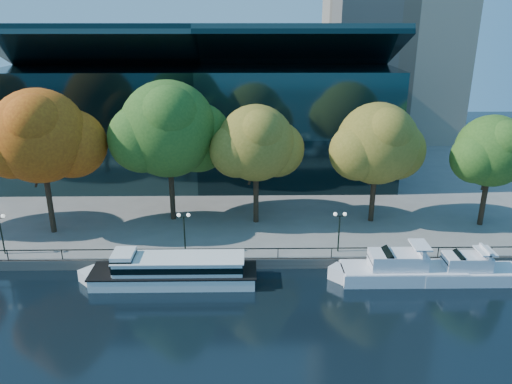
{
  "coord_description": "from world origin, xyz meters",
  "views": [
    {
      "loc": [
        2.32,
        -38.36,
        22.61
      ],
      "look_at": [
        3.03,
        8.0,
        5.82
      ],
      "focal_mm": 35.0,
      "sensor_mm": 36.0,
      "label": 1
    }
  ],
  "objects_px": {
    "tree_1": "(42,138)",
    "lamp_2": "(340,223)",
    "tour_boat": "(169,270)",
    "lamp_1": "(184,224)",
    "tree_3": "(258,145)",
    "tree_5": "(493,153)",
    "cruiser_far": "(466,270)",
    "cruiser_near": "(397,269)",
    "tree_4": "(379,145)",
    "lamp_0": "(0,225)",
    "tree_2": "(170,131)"
  },
  "relations": [
    {
      "from": "cruiser_far",
      "to": "tree_5",
      "type": "distance_m",
      "value": 14.17
    },
    {
      "from": "lamp_0",
      "to": "lamp_2",
      "type": "relative_size",
      "value": 1.0
    },
    {
      "from": "lamp_2",
      "to": "tour_boat",
      "type": "bearing_deg",
      "value": -165.97
    },
    {
      "from": "tree_4",
      "to": "lamp_1",
      "type": "xyz_separation_m",
      "value": [
        -19.65,
        -7.35,
        -5.54
      ]
    },
    {
      "from": "tree_2",
      "to": "lamp_1",
      "type": "bearing_deg",
      "value": -75.75
    },
    {
      "from": "tree_1",
      "to": "lamp_2",
      "type": "relative_size",
      "value": 3.68
    },
    {
      "from": "tour_boat",
      "to": "tree_1",
      "type": "height_order",
      "value": "tree_1"
    },
    {
      "from": "tour_boat",
      "to": "tree_3",
      "type": "height_order",
      "value": "tree_3"
    },
    {
      "from": "lamp_0",
      "to": "tour_boat",
      "type": "bearing_deg",
      "value": -13.49
    },
    {
      "from": "tree_3",
      "to": "tree_5",
      "type": "xyz_separation_m",
      "value": [
        24.16,
        -1.11,
        -0.63
      ]
    },
    {
      "from": "tree_2",
      "to": "lamp_2",
      "type": "bearing_deg",
      "value": -26.19
    },
    {
      "from": "tour_boat",
      "to": "lamp_2",
      "type": "xyz_separation_m",
      "value": [
        15.52,
        3.88,
        2.7
      ]
    },
    {
      "from": "tree_5",
      "to": "lamp_1",
      "type": "distance_m",
      "value": 32.16
    },
    {
      "from": "tour_boat",
      "to": "tree_3",
      "type": "relative_size",
      "value": 1.24
    },
    {
      "from": "tree_4",
      "to": "lamp_2",
      "type": "xyz_separation_m",
      "value": [
        -5.06,
        -7.35,
        -5.54
      ]
    },
    {
      "from": "lamp_1",
      "to": "lamp_2",
      "type": "distance_m",
      "value": 14.59
    },
    {
      "from": "cruiser_far",
      "to": "lamp_1",
      "type": "distance_m",
      "value": 25.77
    },
    {
      "from": "cruiser_near",
      "to": "lamp_1",
      "type": "xyz_separation_m",
      "value": [
        -19.25,
        3.75,
        2.89
      ]
    },
    {
      "from": "tree_2",
      "to": "cruiser_far",
      "type": "bearing_deg",
      "value": -23.95
    },
    {
      "from": "cruiser_near",
      "to": "tree_5",
      "type": "xyz_separation_m",
      "value": [
        11.91,
        9.89,
        7.94
      ]
    },
    {
      "from": "tour_boat",
      "to": "tree_5",
      "type": "relative_size",
      "value": 1.33
    },
    {
      "from": "cruiser_near",
      "to": "tree_5",
      "type": "height_order",
      "value": "tree_5"
    },
    {
      "from": "lamp_1",
      "to": "tree_5",
      "type": "bearing_deg",
      "value": 11.15
    },
    {
      "from": "tree_5",
      "to": "cruiser_far",
      "type": "bearing_deg",
      "value": -120.19
    },
    {
      "from": "tree_1",
      "to": "lamp_2",
      "type": "distance_m",
      "value": 29.93
    },
    {
      "from": "cruiser_near",
      "to": "lamp_0",
      "type": "xyz_separation_m",
      "value": [
        -36.35,
        3.75,
        2.89
      ]
    },
    {
      "from": "lamp_1",
      "to": "lamp_2",
      "type": "relative_size",
      "value": 1.0
    },
    {
      "from": "tree_5",
      "to": "lamp_2",
      "type": "height_order",
      "value": "tree_5"
    },
    {
      "from": "cruiser_near",
      "to": "tour_boat",
      "type": "bearing_deg",
      "value": -179.63
    },
    {
      "from": "lamp_0",
      "to": "cruiser_far",
      "type": "bearing_deg",
      "value": -5.34
    },
    {
      "from": "tree_4",
      "to": "cruiser_far",
      "type": "bearing_deg",
      "value": -63.5
    },
    {
      "from": "lamp_0",
      "to": "lamp_1",
      "type": "xyz_separation_m",
      "value": [
        17.1,
        0.0,
        0.0
      ]
    },
    {
      "from": "tree_1",
      "to": "tour_boat",
      "type": "bearing_deg",
      "value": -33.71
    },
    {
      "from": "cruiser_near",
      "to": "tree_2",
      "type": "distance_m",
      "value": 26.35
    },
    {
      "from": "tour_boat",
      "to": "lamp_1",
      "type": "xyz_separation_m",
      "value": [
        0.94,
        3.88,
        2.7
      ]
    },
    {
      "from": "tour_boat",
      "to": "cruiser_far",
      "type": "bearing_deg",
      "value": -0.18
    },
    {
      "from": "tree_2",
      "to": "lamp_1",
      "type": "xyz_separation_m",
      "value": [
        2.08,
        -8.2,
        -6.93
      ]
    },
    {
      "from": "lamp_1",
      "to": "tree_3",
      "type": "bearing_deg",
      "value": 45.99
    },
    {
      "from": "tree_3",
      "to": "lamp_0",
      "type": "bearing_deg",
      "value": -163.25
    },
    {
      "from": "tour_boat",
      "to": "tree_4",
      "type": "bearing_deg",
      "value": 28.61
    },
    {
      "from": "tree_3",
      "to": "lamp_0",
      "type": "height_order",
      "value": "tree_3"
    },
    {
      "from": "lamp_0",
      "to": "lamp_2",
      "type": "height_order",
      "value": "same"
    },
    {
      "from": "tree_4",
      "to": "lamp_2",
      "type": "bearing_deg",
      "value": -124.55
    },
    {
      "from": "tree_3",
      "to": "tour_boat",
      "type": "bearing_deg",
      "value": -125.51
    },
    {
      "from": "cruiser_far",
      "to": "lamp_0",
      "type": "bearing_deg",
      "value": 174.66
    },
    {
      "from": "tree_1",
      "to": "lamp_0",
      "type": "height_order",
      "value": "tree_1"
    },
    {
      "from": "cruiser_near",
      "to": "lamp_2",
      "type": "bearing_deg",
      "value": 141.21
    },
    {
      "from": "tree_4",
      "to": "lamp_0",
      "type": "bearing_deg",
      "value": -168.69
    },
    {
      "from": "tree_4",
      "to": "lamp_2",
      "type": "height_order",
      "value": "tree_4"
    },
    {
      "from": "cruiser_far",
      "to": "tree_4",
      "type": "relative_size",
      "value": 0.76
    }
  ]
}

